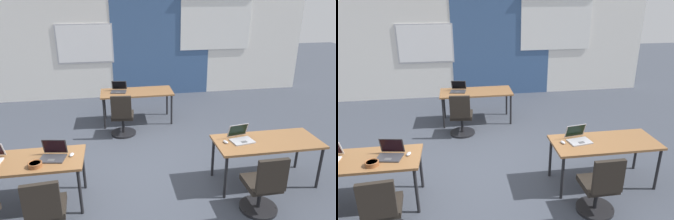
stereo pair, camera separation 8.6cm
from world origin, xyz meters
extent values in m
plane|color=#383D47|center=(0.00, 0.00, 0.00)|extent=(24.00, 24.00, 0.00)
cube|color=silver|center=(0.00, 4.20, 1.40)|extent=(10.00, 0.20, 2.80)
cube|color=#385684|center=(0.85, 4.09, 1.40)|extent=(2.71, 0.01, 2.80)
cube|color=#B7B7BC|center=(-1.20, 4.09, 1.51)|extent=(1.48, 0.02, 1.04)
cube|color=white|center=(-1.20, 4.08, 1.51)|extent=(1.40, 0.02, 0.96)
cube|color=white|center=(2.39, 4.08, 1.96)|extent=(2.00, 0.02, 1.39)
cube|color=brown|center=(-1.75, -0.60, 0.70)|extent=(1.60, 0.70, 0.04)
cylinder|color=black|center=(-1.01, -0.90, 0.34)|extent=(0.04, 0.04, 0.68)
cylinder|color=black|center=(-1.01, -0.30, 0.34)|extent=(0.04, 0.04, 0.68)
cube|color=brown|center=(1.75, -0.60, 0.70)|extent=(1.60, 0.70, 0.04)
cylinder|color=black|center=(1.01, -0.90, 0.34)|extent=(0.04, 0.04, 0.68)
cylinder|color=black|center=(2.49, -0.90, 0.34)|extent=(0.04, 0.04, 0.68)
cylinder|color=black|center=(1.01, -0.30, 0.34)|extent=(0.04, 0.04, 0.68)
cylinder|color=black|center=(2.49, -0.30, 0.34)|extent=(0.04, 0.04, 0.68)
cube|color=brown|center=(0.00, 2.20, 0.70)|extent=(1.60, 0.70, 0.04)
cylinder|color=black|center=(-0.74, 1.90, 0.34)|extent=(0.04, 0.04, 0.68)
cylinder|color=black|center=(0.74, 1.90, 0.34)|extent=(0.04, 0.04, 0.68)
cylinder|color=black|center=(-0.74, 2.50, 0.34)|extent=(0.04, 0.04, 0.68)
cylinder|color=black|center=(0.74, 2.50, 0.34)|extent=(0.04, 0.04, 0.68)
cube|color=#333338|center=(-1.36, -0.63, 0.73)|extent=(0.36, 0.28, 0.02)
cube|color=#4C4C4F|center=(-1.37, -0.68, 0.74)|extent=(0.10, 0.07, 0.00)
cube|color=#333338|center=(-1.33, -0.50, 0.85)|extent=(0.33, 0.11, 0.22)
cube|color=black|center=(-1.34, -0.50, 0.85)|extent=(0.30, 0.09, 0.19)
ellipsoid|color=#B2B2B7|center=(-1.11, -0.57, 0.74)|extent=(0.08, 0.11, 0.03)
cube|color=black|center=(-1.36, -1.27, 0.42)|extent=(0.48, 0.48, 0.08)
cube|color=black|center=(-1.34, -1.52, 0.69)|extent=(0.40, 0.09, 0.46)
sphere|color=black|center=(-1.38, -1.04, 0.02)|extent=(0.04, 0.04, 0.04)
cube|color=#9E9EA3|center=(1.37, -0.56, 0.73)|extent=(0.36, 0.28, 0.02)
cube|color=#4C4C4F|center=(1.37, -0.62, 0.74)|extent=(0.10, 0.07, 0.00)
cube|color=#9E9EA3|center=(1.34, -0.42, 0.84)|extent=(0.34, 0.13, 0.21)
cube|color=black|center=(1.34, -0.42, 0.84)|extent=(0.30, 0.11, 0.19)
ellipsoid|color=#B2B2B7|center=(1.10, -0.57, 0.74)|extent=(0.08, 0.11, 0.03)
cylinder|color=black|center=(1.39, -1.22, 0.02)|extent=(0.52, 0.52, 0.04)
cylinder|color=black|center=(1.39, -1.22, 0.21)|extent=(0.06, 0.06, 0.34)
cube|color=black|center=(1.39, -1.22, 0.42)|extent=(0.44, 0.44, 0.08)
cube|color=black|center=(1.39, -1.47, 0.69)|extent=(0.40, 0.06, 0.46)
sphere|color=black|center=(1.39, -0.99, 0.02)|extent=(0.04, 0.04, 0.04)
sphere|color=black|center=(1.61, -1.29, 0.02)|extent=(0.04, 0.04, 0.04)
sphere|color=black|center=(1.17, -1.30, 0.02)|extent=(0.04, 0.04, 0.04)
cube|color=#333338|center=(-0.40, 2.20, 0.73)|extent=(0.36, 0.28, 0.02)
cube|color=#4C4C4F|center=(-0.41, 2.15, 0.74)|extent=(0.10, 0.07, 0.00)
cube|color=#333338|center=(-0.38, 2.35, 0.84)|extent=(0.34, 0.14, 0.21)
cube|color=black|center=(-0.38, 2.35, 0.84)|extent=(0.30, 0.12, 0.18)
cylinder|color=black|center=(-0.35, 1.56, 0.02)|extent=(0.52, 0.52, 0.04)
cylinder|color=black|center=(-0.35, 1.56, 0.21)|extent=(0.06, 0.06, 0.34)
cube|color=black|center=(-0.35, 1.56, 0.42)|extent=(0.48, 0.48, 0.08)
cube|color=black|center=(-0.38, 1.31, 0.69)|extent=(0.40, 0.10, 0.46)
sphere|color=black|center=(-0.33, 1.79, 0.02)|extent=(0.04, 0.04, 0.04)
sphere|color=black|center=(-0.14, 1.46, 0.02)|extent=(0.04, 0.04, 0.04)
sphere|color=black|center=(-0.58, 1.51, 0.02)|extent=(0.04, 0.04, 0.04)
cylinder|color=brown|center=(-1.54, -0.79, 0.75)|extent=(0.17, 0.17, 0.05)
torus|color=brown|center=(-1.54, -0.79, 0.78)|extent=(0.18, 0.18, 0.02)
cylinder|color=gold|center=(-1.54, -0.79, 0.77)|extent=(0.14, 0.14, 0.01)
camera|label=1|loc=(-0.46, -4.56, 2.85)|focal=33.67mm
camera|label=2|loc=(-0.37, -4.57, 2.85)|focal=33.67mm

